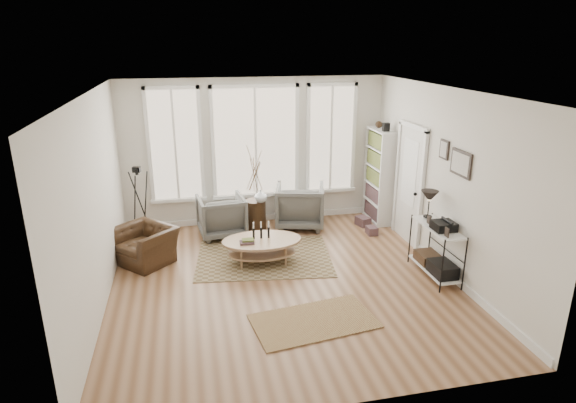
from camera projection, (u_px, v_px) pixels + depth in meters
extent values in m
plane|color=#966D4D|center=(284.00, 281.00, 7.48)|extent=(5.50, 5.50, 0.00)
plane|color=white|center=(283.00, 91.00, 6.56)|extent=(5.50, 5.50, 0.00)
cube|color=silver|center=(256.00, 152.00, 9.57)|extent=(5.20, 0.04, 2.90)
cube|color=silver|center=(343.00, 280.00, 4.47)|extent=(5.20, 0.04, 2.90)
cube|color=silver|center=(95.00, 205.00, 6.50)|extent=(0.04, 5.50, 2.90)
cube|color=silver|center=(445.00, 182.00, 7.54)|extent=(0.04, 5.50, 2.90)
cube|color=white|center=(257.00, 217.00, 10.00)|extent=(5.10, 0.04, 0.12)
cube|color=white|center=(436.00, 262.00, 7.98)|extent=(0.03, 5.40, 0.12)
cube|color=tan|center=(255.00, 142.00, 9.49)|extent=(1.60, 0.03, 2.10)
cube|color=tan|center=(175.00, 146.00, 9.18)|extent=(0.90, 0.03, 2.10)
cube|color=tan|center=(331.00, 139.00, 9.79)|extent=(0.90, 0.03, 2.10)
cube|color=white|center=(256.00, 142.00, 9.47)|extent=(1.74, 0.06, 2.24)
cube|color=white|center=(175.00, 146.00, 9.16)|extent=(1.04, 0.06, 2.24)
cube|color=white|center=(331.00, 139.00, 9.78)|extent=(1.04, 0.06, 2.24)
cube|color=white|center=(257.00, 195.00, 9.79)|extent=(4.10, 0.12, 0.06)
cube|color=silver|center=(409.00, 186.00, 8.73)|extent=(0.04, 0.88, 2.10)
cube|color=white|center=(409.00, 173.00, 8.64)|extent=(0.01, 0.55, 1.20)
cube|color=white|center=(421.00, 194.00, 8.27)|extent=(0.06, 0.08, 2.18)
cube|color=white|center=(397.00, 179.00, 9.18)|extent=(0.06, 0.08, 2.18)
cube|color=white|center=(414.00, 126.00, 8.37)|extent=(0.06, 1.06, 0.08)
sphere|color=black|center=(415.00, 194.00, 8.43)|extent=(0.06, 0.06, 0.06)
cube|color=white|center=(387.00, 182.00, 9.35)|extent=(0.30, 0.03, 1.90)
cube|color=white|center=(371.00, 171.00, 10.10)|extent=(0.30, 0.03, 1.90)
cube|color=white|center=(386.00, 176.00, 9.75)|extent=(0.02, 0.85, 1.90)
cube|color=white|center=(379.00, 176.00, 9.73)|extent=(0.30, 0.81, 1.90)
cube|color=brown|center=(379.00, 176.00, 9.73)|extent=(0.24, 0.75, 1.76)
cube|color=black|center=(386.00, 127.00, 9.21)|extent=(0.12, 0.10, 0.16)
sphere|color=#362214|center=(379.00, 125.00, 9.54)|extent=(0.14, 0.14, 0.14)
cube|color=white|center=(434.00, 268.00, 7.64)|extent=(0.37, 1.07, 0.03)
cube|color=white|center=(438.00, 227.00, 7.42)|extent=(0.37, 1.07, 0.02)
cylinder|color=black|center=(442.00, 267.00, 7.02)|extent=(0.02, 0.02, 0.85)
cylinder|color=black|center=(465.00, 264.00, 7.09)|extent=(0.02, 0.02, 0.85)
cylinder|color=black|center=(410.00, 239.00, 8.00)|extent=(0.02, 0.02, 0.85)
cylinder|color=black|center=(430.00, 237.00, 8.07)|extent=(0.02, 0.02, 0.85)
cylinder|color=black|center=(428.00, 216.00, 7.72)|extent=(0.14, 0.14, 0.02)
cylinder|color=black|center=(428.00, 208.00, 7.68)|extent=(0.02, 0.02, 0.30)
cone|color=black|center=(430.00, 196.00, 7.62)|extent=(0.28, 0.28, 0.18)
cube|color=black|center=(444.00, 226.00, 7.25)|extent=(0.32, 0.30, 0.13)
cube|color=black|center=(442.00, 269.00, 7.37)|extent=(0.32, 0.45, 0.20)
cube|color=#362214|center=(428.00, 257.00, 7.82)|extent=(0.32, 0.40, 0.16)
cube|color=black|center=(447.00, 232.00, 6.98)|extent=(0.02, 0.10, 0.14)
cube|color=black|center=(429.00, 220.00, 7.48)|extent=(0.02, 0.10, 0.12)
cube|color=black|center=(461.00, 163.00, 7.04)|extent=(0.03, 0.52, 0.38)
cube|color=silver|center=(460.00, 163.00, 7.03)|extent=(0.01, 0.44, 0.30)
cube|color=black|center=(444.00, 149.00, 7.47)|extent=(0.03, 0.24, 0.30)
cube|color=silver|center=(443.00, 150.00, 7.46)|extent=(0.01, 0.18, 0.24)
cube|color=brown|center=(264.00, 257.00, 8.31)|extent=(2.47, 1.98, 0.01)
cube|color=brown|center=(314.00, 321.00, 6.41)|extent=(1.72, 1.11, 0.01)
ellipsoid|color=#A3815F|center=(262.00, 252.00, 8.06)|extent=(1.15, 0.74, 0.03)
ellipsoid|color=#A3815F|center=(262.00, 241.00, 8.00)|extent=(1.34, 0.88, 0.04)
cylinder|color=#A3815F|center=(242.00, 259.00, 7.80)|extent=(0.04, 0.04, 0.38)
cylinder|color=#A3815F|center=(286.00, 255.00, 7.94)|extent=(0.04, 0.04, 0.38)
cylinder|color=#A3815F|center=(239.00, 249.00, 8.18)|extent=(0.04, 0.04, 0.38)
cylinder|color=#A3815F|center=(281.00, 245.00, 8.33)|extent=(0.04, 0.04, 0.38)
cylinder|color=black|center=(254.00, 234.00, 7.98)|extent=(0.04, 0.04, 0.19)
cylinder|color=black|center=(261.00, 233.00, 8.01)|extent=(0.04, 0.04, 0.19)
cylinder|color=black|center=(269.00, 232.00, 8.03)|extent=(0.04, 0.04, 0.19)
cube|color=#2B4D2B|center=(247.00, 241.00, 7.84)|extent=(0.23, 0.17, 0.06)
imported|color=#61615C|center=(221.00, 216.00, 9.13)|extent=(0.93, 0.95, 0.79)
imported|color=#61615C|center=(300.00, 206.00, 9.57)|extent=(1.14, 1.16, 0.87)
cylinder|color=#362214|center=(256.00, 215.00, 9.46)|extent=(0.40, 0.40, 0.60)
imported|color=silver|center=(261.00, 196.00, 9.24)|extent=(0.25, 0.25, 0.25)
imported|color=#362214|center=(145.00, 245.00, 8.07)|extent=(1.24, 1.23, 0.61)
cylinder|color=black|center=(137.00, 173.00, 8.70)|extent=(0.06, 0.06, 0.06)
cube|color=black|center=(137.00, 170.00, 8.68)|extent=(0.16, 0.13, 0.10)
cylinder|color=black|center=(136.00, 171.00, 8.61)|extent=(0.06, 0.08, 0.06)
cube|color=brown|center=(363.00, 221.00, 9.71)|extent=(0.29, 0.33, 0.18)
cube|color=brown|center=(372.00, 230.00, 9.27)|extent=(0.19, 0.24, 0.15)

